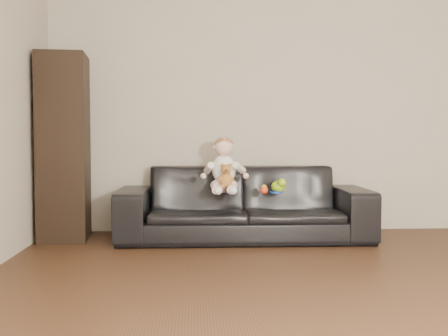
{
  "coord_description": "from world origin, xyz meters",
  "views": [
    {
      "loc": [
        -1.1,
        -2.77,
        0.91
      ],
      "look_at": [
        -0.84,
        2.14,
        0.65
      ],
      "focal_mm": 45.0,
      "sensor_mm": 36.0,
      "label": 1
    }
  ],
  "objects": [
    {
      "name": "sofa",
      "position": [
        -0.66,
        2.25,
        0.33
      ],
      "size": [
        2.25,
        0.89,
        0.66
      ],
      "primitive_type": "imported",
      "rotation": [
        0.0,
        0.0,
        -0.01
      ],
      "color": "black",
      "rests_on": "floor"
    },
    {
      "name": "toy_green",
      "position": [
        -0.36,
        2.15,
        0.48
      ],
      "size": [
        0.17,
        0.18,
        0.11
      ],
      "primitive_type": "ellipsoid",
      "rotation": [
        0.0,
        0.0,
        0.32
      ],
      "color": "#92C517",
      "rests_on": "sofa"
    },
    {
      "name": "toy_rattle",
      "position": [
        -0.5,
        2.02,
        0.47
      ],
      "size": [
        0.08,
        0.08,
        0.07
      ],
      "primitive_type": "sphere",
      "rotation": [
        0.0,
        0.0,
        0.21
      ],
      "color": "red",
      "rests_on": "sofa"
    },
    {
      "name": "teddy_bear",
      "position": [
        -0.83,
        1.98,
        0.59
      ],
      "size": [
        0.14,
        0.13,
        0.2
      ],
      "rotation": [
        0.0,
        0.0,
        -0.39
      ],
      "color": "#A36D2E",
      "rests_on": "sofa"
    },
    {
      "name": "cabinet",
      "position": [
        -2.27,
        2.35,
        0.83
      ],
      "size": [
        0.46,
        0.61,
        1.66
      ],
      "primitive_type": "cube",
      "rotation": [
        0.0,
        0.0,
        0.09
      ],
      "color": "black",
      "rests_on": "floor"
    },
    {
      "name": "shelf_item",
      "position": [
        -2.25,
        2.35,
        1.2
      ],
      "size": [
        0.2,
        0.26,
        0.28
      ],
      "primitive_type": "cube",
      "rotation": [
        0.0,
        0.0,
        0.09
      ],
      "color": "silver",
      "rests_on": "cabinet"
    },
    {
      "name": "baby",
      "position": [
        -0.84,
        2.13,
        0.65
      ],
      "size": [
        0.35,
        0.43,
        0.49
      ],
      "rotation": [
        0.0,
        0.0,
        -0.15
      ],
      "color": "#FAD3D5",
      "rests_on": "sofa"
    },
    {
      "name": "wall_back",
      "position": [
        0.0,
        2.75,
        1.3
      ],
      "size": [
        5.0,
        0.0,
        5.0
      ],
      "primitive_type": "plane",
      "rotation": [
        1.57,
        0.0,
        0.0
      ],
      "color": "#B2A996",
      "rests_on": "ground"
    },
    {
      "name": "floor",
      "position": [
        0.0,
        0.0,
        0.0
      ],
      "size": [
        5.5,
        5.5,
        0.0
      ],
      "primitive_type": "plane",
      "color": "#412717",
      "rests_on": "ground"
    },
    {
      "name": "toy_blue_disc",
      "position": [
        -0.38,
        2.11,
        0.44
      ],
      "size": [
        0.14,
        0.14,
        0.02
      ],
      "primitive_type": "cylinder",
      "rotation": [
        0.0,
        0.0,
        -0.34
      ],
      "color": "#163EB7",
      "rests_on": "sofa"
    }
  ]
}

